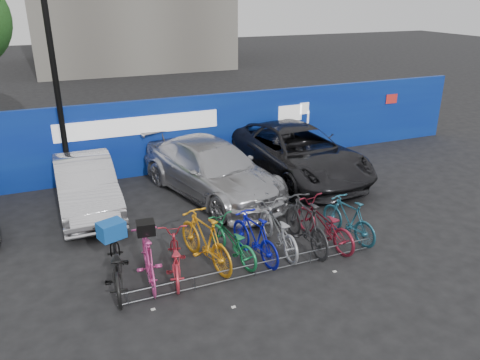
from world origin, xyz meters
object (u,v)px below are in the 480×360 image
bike_2 (175,257)px  bike_4 (232,241)px  car_2 (212,169)px  bike_6 (278,229)px  bike_rack (255,269)px  car_3 (296,152)px  bike_0 (115,262)px  bike_7 (306,223)px  bike_8 (324,224)px  bike_3 (205,240)px  bike_5 (255,237)px  lamppost (56,80)px  bike_1 (148,258)px  bike_9 (349,219)px  car_1 (86,185)px

bike_2 → bike_4: bearing=-161.4°
car_2 → bike_6: car_2 is taller
bike_rack → car_3: 5.90m
bike_0 → bike_7: 4.22m
bike_7 → bike_8: (0.46, -0.04, -0.09)m
car_3 → bike_2: size_ratio=3.28×
bike_0 → bike_2: 1.17m
bike_3 → bike_5: 1.08m
lamppost → bike_0: 5.98m
bike_2 → bike_4: 1.32m
lamppost → bike_3: size_ratio=3.10×
car_3 → bike_6: size_ratio=2.94×
bike_3 → bike_8: bike_3 is taller
bike_1 → bike_5: size_ratio=1.02×
lamppost → bike_0: (0.51, -5.29, -2.73)m
car_2 → bike_3: car_2 is taller
lamppost → car_2: 4.82m
lamppost → bike_9: bearing=-42.5°
bike_0 → bike_1: bike_0 is taller
bike_rack → bike_1: (-2.05, 0.65, 0.38)m
bike_2 → bike_rack: bearing=169.5°
bike_rack → car_2: (0.57, 4.35, 0.60)m
bike_2 → bike_3: 0.76m
bike_rack → car_1: (-2.85, 4.67, 0.53)m
bike_rack → bike_0: (-2.69, 0.71, 0.38)m
car_2 → lamppost: bearing=140.1°
car_3 → bike_0: size_ratio=2.74×
bike_7 → bike_rack: bearing=23.9°
car_1 → bike_2: (1.33, -4.05, -0.23)m
car_1 → bike_9: 6.84m
car_3 → bike_4: bearing=-137.6°
bike_2 → bike_1: bearing=8.6°
lamppost → bike_7: bearing=-48.5°
bike_1 → lamppost: bearing=-73.6°
bike_0 → bike_6: (3.60, 0.10, -0.04)m
bike_2 → bike_5: bearing=-167.4°
car_1 → bike_6: 5.39m
lamppost → bike_rack: 7.48m
bike_rack → bike_6: 1.27m
car_2 → bike_9: car_2 is taller
bike_2 → bike_4: size_ratio=1.00×
bike_2 → bike_5: size_ratio=0.99×
bike_rack → bike_1: bearing=162.4°
car_2 → bike_0: 4.89m
lamppost → bike_6: 7.17m
bike_1 → bike_7: bike_7 is taller
bike_1 → bike_6: bike_1 is taller
lamppost → bike_7: 7.63m
bike_0 → bike_6: bike_0 is taller
bike_6 → bike_4: bearing=3.0°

